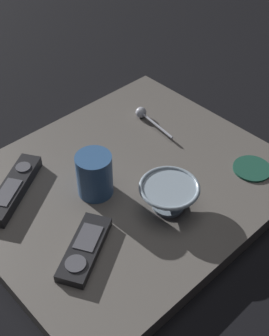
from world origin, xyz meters
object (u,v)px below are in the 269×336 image
Objects in this scene: drink_coaster at (252,169)px; teaspoon at (144,114)px; tv_remote_far at (85,249)px; cereal_bowl at (169,195)px; tv_remote_near at (14,188)px; coffee_mug at (95,175)px.

teaspoon is at bearing 8.61° from drink_coaster.
cereal_bowl is at bearing -97.74° from tv_remote_far.
drink_coaster is at bearing -171.39° from teaspoon.
tv_remote_near is 1.16× the size of tv_remote_far.
coffee_mug reaches higher than drink_coaster.
drink_coaster is (-0.30, -0.05, -0.01)m from teaspoon.
coffee_mug is at bearing 30.84° from cereal_bowl.
coffee_mug is 0.16m from tv_remote_far.
cereal_bowl is 0.76× the size of tv_remote_far.
drink_coaster is (-0.08, -0.41, -0.01)m from tv_remote_far.
cereal_bowl reaches higher than teaspoon.
tv_remote_far is (-0.11, 0.11, -0.04)m from coffee_mug.
cereal_bowl is 0.32m from tv_remote_near.
teaspoon is at bearing -34.47° from cereal_bowl.
cereal_bowl is 0.22m from drink_coaster.
coffee_mug is 1.13× the size of drink_coaster.
teaspoon is 1.63× the size of drink_coaster.
tv_remote_near is (-0.00, 0.38, -0.00)m from teaspoon.
tv_remote_far is at bearing 133.03° from coffee_mug.
coffee_mug reaches higher than tv_remote_far.
cereal_bowl reaches higher than tv_remote_far.
coffee_mug is 0.35m from drink_coaster.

